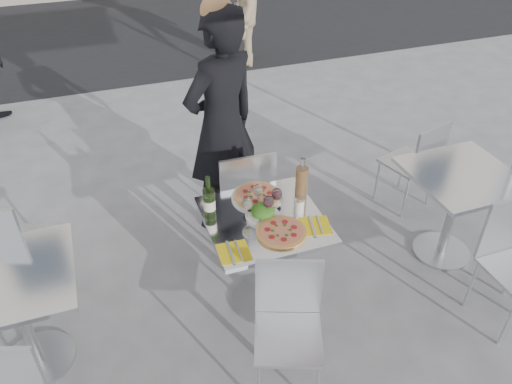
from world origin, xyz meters
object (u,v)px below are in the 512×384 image
object	(u,v)px
side_chair_rfar	(418,159)
wine_bottle	(209,201)
pedestrian_b	(242,3)
wineglass_red_b	(277,195)
side_chair_lfar	(5,246)
sugar_shaker	(299,205)
chair_near	(288,317)
napkin_left	(234,252)
side_table_right	(456,198)
side_table_left	(16,303)
wineglass_red_a	(269,202)
main_table	(264,244)
chair_far	(244,192)
pizza_far	(257,196)
wineglass_white_a	(247,204)
salad_plate	(263,212)
napkin_right	(315,226)
carafe	(302,181)
wineglass_white_b	(258,191)
woman_diner	(222,126)
pizza_near	(281,232)

from	to	relation	value
side_chair_rfar	wine_bottle	xyz separation A→B (m)	(-1.90, -0.46, 0.37)
pedestrian_b	wineglass_red_b	bearing A→B (deg)	-1.76
side_chair_lfar	sugar_shaker	distance (m)	1.89
chair_near	napkin_left	size ratio (longest dim) A/B	4.14
wine_bottle	side_table_right	bearing A→B (deg)	-4.33
side_table_left	side_table_right	bearing A→B (deg)	0.00
side_table_left	wineglass_red_a	xyz separation A→B (m)	(1.53, 0.01, 0.32)
main_table	wineglass_red_a	distance (m)	0.32
chair_far	pizza_far	world-z (taller)	chair_far
side_chair_rfar	wineglass_red_b	distance (m)	1.62
side_table_left	wineglass_red_a	world-z (taller)	wineglass_red_a
wine_bottle	wineglass_red_b	world-z (taller)	wine_bottle
wineglass_white_a	wineglass_red_a	size ratio (longest dim) A/B	1.00
side_table_right	salad_plate	size ratio (longest dim) A/B	3.41
chair_near	napkin_right	size ratio (longest dim) A/B	3.84
carafe	napkin_right	world-z (taller)	carafe
wineglass_white_b	carafe	bearing A→B (deg)	-0.96
salad_plate	napkin_right	distance (m)	0.34
side_table_left	side_table_right	distance (m)	3.00
napkin_left	side_chair_lfar	bearing A→B (deg)	154.16
main_table	napkin_left	size ratio (longest dim) A/B	3.74
side_chair_rfar	wineglass_red_a	world-z (taller)	wineglass_red_a
carafe	wineglass_red_b	distance (m)	0.22
woman_diner	pedestrian_b	bearing A→B (deg)	-135.00
side_table_left	wine_bottle	xyz separation A→B (m)	(1.19, 0.14, 0.32)
wineglass_red_b	wineglass_red_a	bearing A→B (deg)	-143.27
chair_far	wineglass_white_a	world-z (taller)	wineglass_white_a
side_chair_rfar	napkin_right	xyz separation A→B (m)	(-1.32, -0.78, 0.26)
side_chair_rfar	salad_plate	xyz separation A→B (m)	(-1.59, -0.58, 0.29)
salad_plate	sugar_shaker	world-z (taller)	sugar_shaker
wine_bottle	sugar_shaker	world-z (taller)	wine_bottle
side_table_left	salad_plate	xyz separation A→B (m)	(1.50, 0.02, 0.25)
main_table	napkin_left	world-z (taller)	napkin_left
pizza_near	pedestrian_b	bearing A→B (deg)	74.76
chair_far	napkin_right	bearing A→B (deg)	107.61
wine_bottle	side_chair_rfar	bearing A→B (deg)	13.74
woman_diner	wineglass_white_b	world-z (taller)	woman_diner
salad_plate	carafe	world-z (taller)	carafe
side_table_left	side_chair_rfar	bearing A→B (deg)	11.01
wine_bottle	sugar_shaker	distance (m)	0.56
side_table_right	wineglass_white_b	bearing A→B (deg)	174.44
wine_bottle	woman_diner	bearing A→B (deg)	68.42
pizza_far	sugar_shaker	xyz separation A→B (m)	(0.20, -0.22, 0.04)
side_chair_lfar	carafe	xyz separation A→B (m)	(1.88, -0.36, 0.30)
side_table_right	carafe	xyz separation A→B (m)	(-1.19, 0.14, 0.33)
carafe	side_table_left	bearing A→B (deg)	-175.58
salad_plate	wine_bottle	bearing A→B (deg)	159.47
pedestrian_b	wine_bottle	xyz separation A→B (m)	(-1.57, -4.13, 0.01)
wineglass_red_b	wine_bottle	bearing A→B (deg)	170.35
carafe	wineglass_white_a	world-z (taller)	carafe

